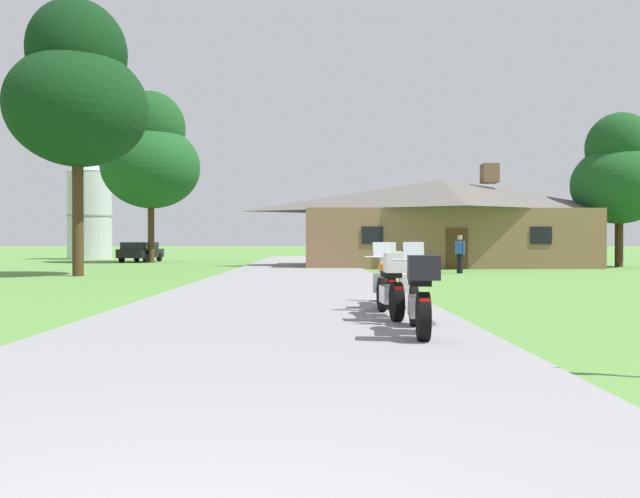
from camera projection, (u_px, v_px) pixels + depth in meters
The scene contains 12 objects.
ground_plane at pixel (294, 281), 21.90m from camera, with size 500.00×500.00×0.00m, color #56893D.
asphalt_driveway at pixel (292, 283), 19.90m from camera, with size 6.40×80.00×0.06m, color gray.
motorcycle_yellow_nearest_to_camera at pixel (419, 294), 8.63m from camera, with size 0.66×2.08×1.30m.
motorcycle_orange_second_in_row at pixel (390, 285), 10.64m from camera, with size 0.66×2.08×1.30m.
motorcycle_yellow_farthest_in_row at pixel (391, 279), 12.47m from camera, with size 0.82×2.08×1.30m.
stone_lodge at pixel (441, 222), 35.34m from camera, with size 16.44×8.09×5.89m.
bystander_blue_shirt_near_lodge at pixel (460, 252), 27.15m from camera, with size 0.38×0.48×1.69m.
tree_left_far at pixel (151, 155), 42.28m from camera, with size 6.70×6.70×11.77m.
tree_left_near at pixel (77, 92), 24.87m from camera, with size 5.60×5.60×11.16m.
tree_right_of_lodge at pixel (619, 173), 34.57m from camera, with size 5.21×5.21×8.68m.
metal_silo_distant at pixel (90, 210), 51.08m from camera, with size 3.64×3.64×8.08m.
parked_black_suv_far_left at pixel (141, 251), 43.49m from camera, with size 2.19×4.73×1.40m.
Camera 1 is at (0.66, -1.90, 1.34)m, focal length 34.55 mm.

